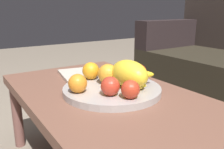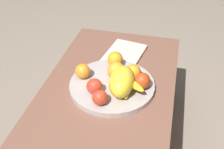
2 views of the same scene
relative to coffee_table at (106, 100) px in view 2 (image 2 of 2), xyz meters
The scene contains 13 objects.
ground_plane 0.35m from the coffee_table, ahead, with size 8.00×8.00×0.00m, color #7B6E5E.
coffee_table is the anchor object (origin of this frame).
fruit_bowl 0.07m from the coffee_table, 156.93° to the left, with size 0.39×0.39×0.03m, color #A49D99.
melon_large_front 0.14m from the coffee_table, 92.59° to the left, with size 0.18×0.11×0.11m, color yellow.
orange_front 0.17m from the coffee_table, 113.67° to the right, with size 0.07×0.07×0.07m, color orange.
orange_left 0.14m from the coffee_table, 162.81° to the left, with size 0.08×0.08×0.08m, color orange.
orange_right 0.21m from the coffee_table, behind, with size 0.07×0.07×0.07m, color orange.
orange_back 0.18m from the coffee_table, 134.52° to the left, with size 0.07×0.07×0.07m, color orange.
apple_front 0.14m from the coffee_table, ahead, with size 0.07×0.07×0.07m, color #BD3820.
apple_left 0.12m from the coffee_table, 48.02° to the right, with size 0.07×0.07×0.07m, color red.
apple_right 0.19m from the coffee_table, 105.99° to the left, with size 0.07×0.07×0.07m, color #B83C15.
banana_bunch 0.13m from the coffee_table, 94.76° to the left, with size 0.17×0.14×0.06m.
magazine 0.32m from the coffee_table, behind, with size 0.25×0.18×0.02m, color beige.
Camera 2 is at (0.92, 0.25, 1.21)m, focal length 45.00 mm.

